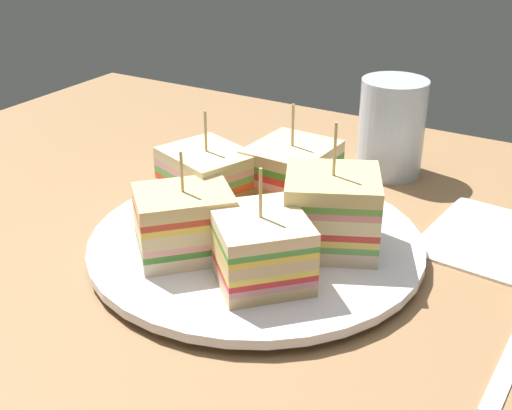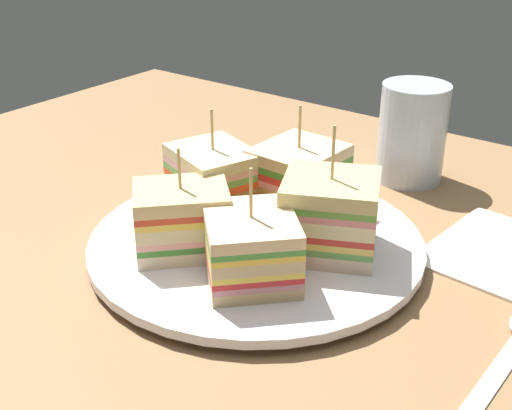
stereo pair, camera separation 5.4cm
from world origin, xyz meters
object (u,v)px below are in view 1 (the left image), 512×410
(sandwich_wedge_1, at_px, (291,179))
(sandwich_wedge_2, at_px, (208,183))
(sandwich_wedge_4, at_px, (260,248))
(napkin, at_px, (503,241))
(chip_pile, at_px, (257,218))
(sandwich_wedge_0, at_px, (331,212))
(sandwich_wedge_3, at_px, (185,223))
(drinking_glass, at_px, (391,134))
(plate, at_px, (256,244))

(sandwich_wedge_1, distance_m, sandwich_wedge_2, 0.07)
(sandwich_wedge_4, height_order, napkin, sandwich_wedge_4)
(chip_pile, bearing_deg, sandwich_wedge_1, 85.47)
(sandwich_wedge_2, bearing_deg, sandwich_wedge_4, -16.16)
(sandwich_wedge_4, xyz_separation_m, napkin, (0.14, 0.17, -0.04))
(sandwich_wedge_0, relative_size, sandwich_wedge_1, 1.07)
(sandwich_wedge_0, distance_m, sandwich_wedge_3, 0.11)
(sandwich_wedge_1, distance_m, drinking_glass, 0.16)
(plate, relative_size, napkin, 2.14)
(sandwich_wedge_2, distance_m, chip_pile, 0.06)
(drinking_glass, bearing_deg, sandwich_wedge_0, -83.04)
(sandwich_wedge_3, distance_m, sandwich_wedge_4, 0.07)
(sandwich_wedge_3, xyz_separation_m, chip_pile, (0.03, 0.06, -0.01))
(sandwich_wedge_0, height_order, napkin, sandwich_wedge_0)
(plate, bearing_deg, sandwich_wedge_2, 164.21)
(sandwich_wedge_3, distance_m, chip_pile, 0.07)
(sandwich_wedge_0, distance_m, chip_pile, 0.06)
(plate, distance_m, sandwich_wedge_2, 0.07)
(sandwich_wedge_4, bearing_deg, sandwich_wedge_2, 8.04)
(sandwich_wedge_0, height_order, sandwich_wedge_4, sandwich_wedge_0)
(plate, relative_size, sandwich_wedge_3, 3.00)
(sandwich_wedge_0, distance_m, sandwich_wedge_2, 0.12)
(sandwich_wedge_0, relative_size, sandwich_wedge_4, 1.08)
(plate, height_order, sandwich_wedge_1, sandwich_wedge_1)
(plate, xyz_separation_m, sandwich_wedge_4, (0.03, -0.05, 0.03))
(sandwich_wedge_4, bearing_deg, napkin, -85.30)
(drinking_glass, bearing_deg, sandwich_wedge_3, -104.34)
(plate, bearing_deg, sandwich_wedge_1, 90.42)
(sandwich_wedge_1, height_order, chip_pile, sandwich_wedge_1)
(sandwich_wedge_2, height_order, chip_pile, sandwich_wedge_2)
(sandwich_wedge_2, bearing_deg, sandwich_wedge_3, -50.23)
(plate, distance_m, drinking_glass, 0.22)
(sandwich_wedge_3, bearing_deg, chip_pile, 17.04)
(sandwich_wedge_1, relative_size, sandwich_wedge_2, 1.03)
(plate, bearing_deg, sandwich_wedge_4, -56.47)
(sandwich_wedge_4, relative_size, drinking_glass, 0.97)
(sandwich_wedge_0, xyz_separation_m, napkin, (0.12, 0.10, -0.04))
(sandwich_wedge_3, xyz_separation_m, drinking_glass, (0.07, 0.26, 0.00))
(sandwich_wedge_1, distance_m, napkin, 0.19)
(sandwich_wedge_2, height_order, drinking_glass, sandwich_wedge_2)
(plate, height_order, sandwich_wedge_4, sandwich_wedge_4)
(sandwich_wedge_0, relative_size, napkin, 0.82)
(sandwich_wedge_1, relative_size, drinking_glass, 0.98)
(sandwich_wedge_2, bearing_deg, plate, 4.17)
(plate, xyz_separation_m, sandwich_wedge_0, (0.06, 0.02, 0.04))
(sandwich_wedge_2, relative_size, drinking_glass, 0.95)
(chip_pile, distance_m, napkin, 0.21)
(sandwich_wedge_4, distance_m, drinking_glass, 0.27)
(sandwich_wedge_0, height_order, chip_pile, sandwich_wedge_0)
(sandwich_wedge_1, height_order, napkin, sandwich_wedge_1)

